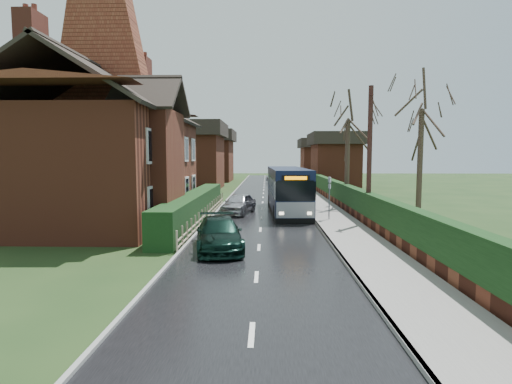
{
  "coord_description": "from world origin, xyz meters",
  "views": [
    {
      "loc": [
        0.3,
        -18.07,
        3.75
      ],
      "look_at": [
        -0.27,
        3.62,
        1.8
      ],
      "focal_mm": 28.0,
      "sensor_mm": 36.0,
      "label": 1
    }
  ],
  "objects_px": {
    "bus": "(287,190)",
    "telegraph_pole": "(369,156)",
    "car_silver": "(239,204)",
    "brick_house": "(109,145)",
    "car_green": "(219,234)",
    "bus_stop_sign": "(329,192)"
  },
  "relations": [
    {
      "from": "car_green",
      "to": "bus_stop_sign",
      "type": "height_order",
      "value": "bus_stop_sign"
    },
    {
      "from": "bus",
      "to": "car_green",
      "type": "relative_size",
      "value": 2.24
    },
    {
      "from": "bus_stop_sign",
      "to": "telegraph_pole",
      "type": "distance_m",
      "value": 3.08
    },
    {
      "from": "car_green",
      "to": "telegraph_pole",
      "type": "relative_size",
      "value": 0.59
    },
    {
      "from": "bus",
      "to": "telegraph_pole",
      "type": "relative_size",
      "value": 1.32
    },
    {
      "from": "car_silver",
      "to": "bus_stop_sign",
      "type": "height_order",
      "value": "bus_stop_sign"
    },
    {
      "from": "brick_house",
      "to": "bus_stop_sign",
      "type": "bearing_deg",
      "value": -0.28
    },
    {
      "from": "brick_house",
      "to": "telegraph_pole",
      "type": "bearing_deg",
      "value": -5.24
    },
    {
      "from": "bus",
      "to": "telegraph_pole",
      "type": "xyz_separation_m",
      "value": [
        4.09,
        -5.09,
        2.3
      ]
    },
    {
      "from": "bus",
      "to": "telegraph_pole",
      "type": "height_order",
      "value": "telegraph_pole"
    },
    {
      "from": "brick_house",
      "to": "car_green",
      "type": "relative_size",
      "value": 3.33
    },
    {
      "from": "bus",
      "to": "brick_house",
      "type": "bearing_deg",
      "value": -162.54
    },
    {
      "from": "telegraph_pole",
      "to": "brick_house",
      "type": "bearing_deg",
      "value": 178.31
    },
    {
      "from": "brick_house",
      "to": "car_silver",
      "type": "height_order",
      "value": "brick_house"
    },
    {
      "from": "bus_stop_sign",
      "to": "car_green",
      "type": "bearing_deg",
      "value": -137.39
    },
    {
      "from": "brick_house",
      "to": "bus",
      "type": "distance_m",
      "value": 11.48
    },
    {
      "from": "car_green",
      "to": "bus_stop_sign",
      "type": "relative_size",
      "value": 1.69
    },
    {
      "from": "bus",
      "to": "telegraph_pole",
      "type": "distance_m",
      "value": 6.92
    },
    {
      "from": "bus",
      "to": "bus_stop_sign",
      "type": "bearing_deg",
      "value": -62.45
    },
    {
      "from": "car_silver",
      "to": "telegraph_pole",
      "type": "distance_m",
      "value": 8.97
    },
    {
      "from": "brick_house",
      "to": "bus",
      "type": "height_order",
      "value": "brick_house"
    },
    {
      "from": "brick_house",
      "to": "telegraph_pole",
      "type": "height_order",
      "value": "brick_house"
    }
  ]
}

